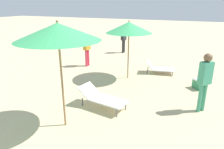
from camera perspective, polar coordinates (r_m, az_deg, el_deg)
umbrella_second at (r=5.04m, az=-14.50°, el=11.16°), size 2.00×2.00×2.72m
lounger_second_shoreside at (r=6.47m, az=-2.71°, el=-6.27°), size 1.59×0.83×0.62m
umbrella_farthest at (r=8.63m, az=4.64°, el=12.63°), size 1.89×1.89×2.43m
lounger_farthest_shoreside at (r=9.87m, az=12.70°, el=1.79°), size 1.37×0.87×0.58m
person_walking_near at (r=13.60m, az=3.18°, el=10.09°), size 0.28×0.39×1.65m
person_walking_mid at (r=6.52m, az=24.00°, el=-0.61°), size 0.40×0.42×1.77m
person_walking_far at (r=10.65m, az=-6.88°, el=7.77°), size 0.26×0.38×1.71m
cooler_box at (r=8.54m, az=22.62°, el=-2.40°), size 0.53×0.53×0.38m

